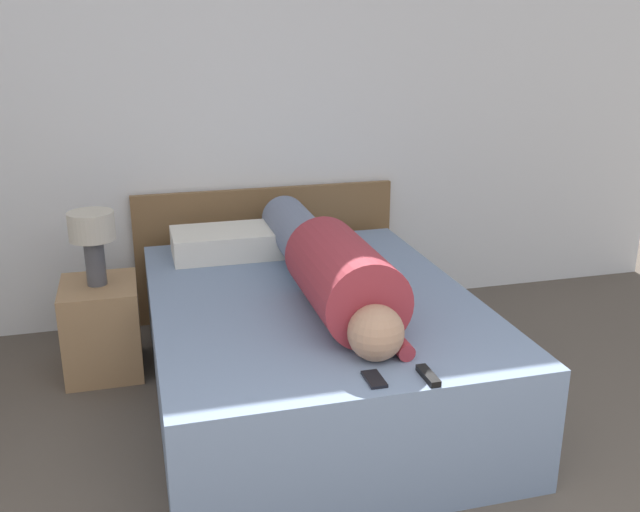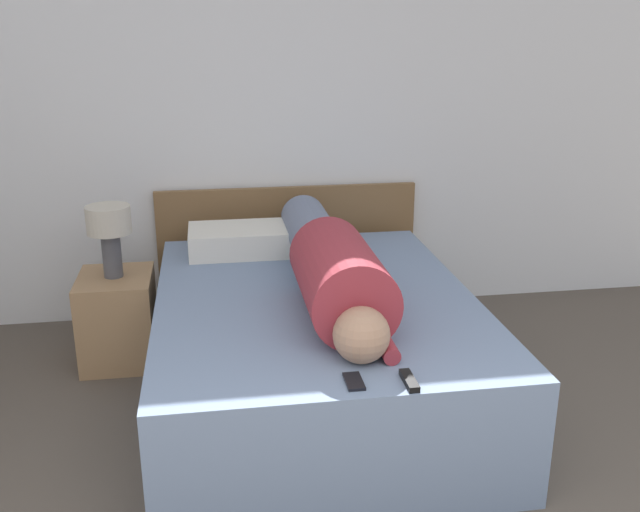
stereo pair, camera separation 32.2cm
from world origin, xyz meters
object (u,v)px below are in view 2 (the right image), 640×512
Objects in this scene: pillow_near_headboard at (245,240)px; cell_phone at (354,381)px; tv_remote at (409,381)px; bed at (315,347)px; person_lying at (331,265)px; nightstand at (118,319)px; table_lamp at (109,228)px.

pillow_near_headboard is 4.87× the size of cell_phone.
cell_phone is (-0.20, 0.04, -0.01)m from tv_remote.
tv_remote is at bearing -77.29° from bed.
bed is at bearing 159.11° from person_lying.
tv_remote reaches higher than bed.
bed reaches higher than nightstand.
bed is 0.44m from person_lying.
nightstand is 3.83× the size of cell_phone.
cell_phone is (-0.06, -0.86, -0.16)m from person_lying.
tv_remote is (1.22, -1.51, -0.20)m from table_lamp.
nightstand is 1.97m from tv_remote.
nightstand is 0.83m from pillow_near_headboard.
person_lying is 11.93× the size of tv_remote.
pillow_near_headboard is at bearing 106.84° from tv_remote.
pillow_near_headboard is at bearing 115.61° from person_lying.
bed is 3.18× the size of pillow_near_headboard.
bed is 15.49× the size of cell_phone.
person_lying is at bearing -29.43° from nightstand.
bed is at bearing -68.23° from pillow_near_headboard.
tv_remote is at bearing -50.98° from table_lamp.
person_lying reaches higher than bed.
pillow_near_headboard reaches higher than bed.
table_lamp is 2.62× the size of tv_remote.
nightstand is at bearing -168.18° from pillow_near_headboard.
bed is 1.27m from table_lamp.
table_lamp is 0.62× the size of pillow_near_headboard.
cell_phone is (0.30, -1.63, -0.07)m from pillow_near_headboard.
nightstand is 1.27× the size of table_lamp.
person_lying is 2.83× the size of pillow_near_headboard.
tv_remote is at bearing -50.98° from nightstand.
tv_remote reaches higher than cell_phone.
nightstand is 3.32× the size of tv_remote.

